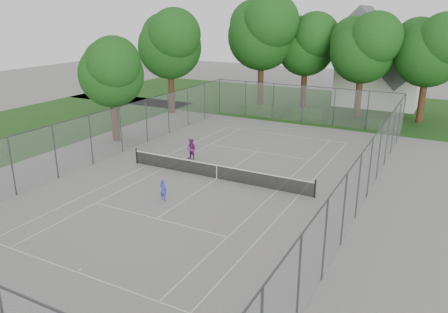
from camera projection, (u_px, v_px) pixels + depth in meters
The scene contains 17 objects.
ground at pixel (217, 179), 27.77m from camera, with size 120.00×120.00×0.00m, color slate.
grass_far at pixel (327, 105), 49.58m from camera, with size 60.00×20.00×0.00m, color #1A4012.
court_markings at pixel (217, 179), 27.77m from camera, with size 11.03×23.83×0.01m.
tennis_net at pixel (217, 171), 27.61m from camera, with size 12.87×0.10×1.10m.
perimeter_fence at pixel (217, 152), 27.20m from camera, with size 18.08×34.08×3.52m.
tree_far_left at pixel (262, 30), 46.26m from camera, with size 8.35×7.62×12.00m.
tree_far_midleft at pixel (307, 42), 46.58m from camera, with size 7.10×6.48×10.20m.
tree_far_midright at pixel (364, 46), 41.60m from camera, with size 7.13×6.51×10.25m.
tree_far_right at pixel (430, 48), 39.58m from camera, with size 7.08×6.47×10.18m.
tree_side_back at pixel (170, 42), 43.69m from camera, with size 7.35×6.71×10.57m.
tree_side_front at pixel (111, 69), 34.17m from camera, with size 5.89×5.38×8.47m.
hedge_left at pixel (260, 111), 44.76m from camera, with size 3.73×1.12×0.93m, color #224E19.
hedge_mid at pixel (308, 114), 43.16m from camera, with size 3.05×0.87×0.96m, color #224E19.
hedge_right at pixel (381, 125), 39.43m from camera, with size 2.57×0.94×0.77m, color #224E19.
house at pixel (380, 66), 48.66m from camera, with size 8.65×6.71×10.78m.
girl_player at pixel (163, 190), 24.43m from camera, with size 0.45×0.30×1.24m, color #333AC1.
woman_player at pixel (191, 149), 31.13m from camera, with size 0.76×0.59×1.56m, color #752773.
Camera 1 is at (12.54, -22.68, 10.10)m, focal length 35.00 mm.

